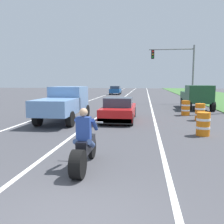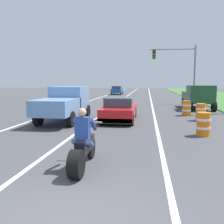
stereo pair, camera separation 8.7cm
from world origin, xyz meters
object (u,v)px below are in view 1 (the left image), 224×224
(motorcycle_with_rider, at_px, (84,147))
(pickup_truck_right_shoulder_dark_green, at_px, (197,96))
(sports_car_red, at_px, (119,110))
(construction_barrel_nearest, at_px, (203,124))
(distant_car_far_ahead, at_px, (115,90))
(pickup_truck_left_lane_light_blue, at_px, (64,102))
(traffic_light_mast_near, at_px, (179,65))
(construction_barrel_far, at_px, (186,108))
(construction_barrel_mid, at_px, (200,112))

(motorcycle_with_rider, xyz_separation_m, pickup_truck_right_shoulder_dark_green, (5.85, 15.05, 0.51))
(sports_car_red, bearing_deg, pickup_truck_right_shoulder_dark_green, 50.38)
(construction_barrel_nearest, bearing_deg, pickup_truck_right_shoulder_dark_green, 80.08)
(motorcycle_with_rider, xyz_separation_m, sports_car_red, (0.04, 8.04, 0.04))
(sports_car_red, bearing_deg, distant_car_far_ahead, 97.32)
(pickup_truck_left_lane_light_blue, relative_size, construction_barrel_nearest, 4.80)
(motorcycle_with_rider, distance_m, distant_car_far_ahead, 36.84)
(traffic_light_mast_near, xyz_separation_m, construction_barrel_nearest, (-1.01, -15.65, -3.50))
(sports_car_red, distance_m, distant_car_far_ahead, 28.85)
(motorcycle_with_rider, distance_m, construction_barrel_far, 11.70)
(construction_barrel_nearest, bearing_deg, traffic_light_mast_near, 86.30)
(sports_car_red, bearing_deg, construction_barrel_nearest, -41.14)
(traffic_light_mast_near, distance_m, construction_barrel_far, 10.00)
(distant_car_far_ahead, bearing_deg, pickup_truck_left_lane_light_blue, -88.84)
(sports_car_red, height_order, pickup_truck_left_lane_light_blue, pickup_truck_left_lane_light_blue)
(sports_car_red, distance_m, construction_barrel_nearest, 5.28)
(pickup_truck_left_lane_light_blue, relative_size, traffic_light_mast_near, 0.80)
(pickup_truck_right_shoulder_dark_green, relative_size, construction_barrel_mid, 4.80)
(pickup_truck_right_shoulder_dark_green, bearing_deg, motorcycle_with_rider, -111.24)
(pickup_truck_left_lane_light_blue, xyz_separation_m, pickup_truck_right_shoulder_dark_green, (8.89, 7.74, 0.00))
(construction_barrel_nearest, height_order, construction_barrel_mid, same)
(motorcycle_with_rider, relative_size, pickup_truck_left_lane_light_blue, 0.46)
(pickup_truck_left_lane_light_blue, bearing_deg, distant_car_far_ahead, 91.16)
(sports_car_red, bearing_deg, motorcycle_with_rider, -90.31)
(motorcycle_with_rider, bearing_deg, pickup_truck_left_lane_light_blue, 112.55)
(construction_barrel_mid, distance_m, construction_barrel_far, 2.19)
(pickup_truck_left_lane_light_blue, distance_m, pickup_truck_right_shoulder_dark_green, 11.78)
(motorcycle_with_rider, relative_size, construction_barrel_far, 2.21)
(traffic_light_mast_near, bearing_deg, sports_car_red, -112.26)
(sports_car_red, xyz_separation_m, traffic_light_mast_near, (4.98, 12.18, 3.37))
(sports_car_red, distance_m, pickup_truck_right_shoulder_dark_green, 9.12)
(traffic_light_mast_near, relative_size, construction_barrel_mid, 6.00)
(construction_barrel_mid, bearing_deg, pickup_truck_left_lane_light_blue, -169.65)
(pickup_truck_right_shoulder_dark_green, bearing_deg, sports_car_red, -129.62)
(construction_barrel_nearest, xyz_separation_m, construction_barrel_far, (0.29, 6.31, 0.00))
(traffic_light_mast_near, height_order, construction_barrel_nearest, traffic_light_mast_near)
(distant_car_far_ahead, bearing_deg, pickup_truck_right_shoulder_dark_green, -66.31)
(construction_barrel_nearest, bearing_deg, construction_barrel_mid, 79.53)
(pickup_truck_left_lane_light_blue, distance_m, construction_barrel_mid, 7.98)
(motorcycle_with_rider, height_order, construction_barrel_mid, motorcycle_with_rider)
(construction_barrel_nearest, bearing_deg, construction_barrel_far, 87.33)
(pickup_truck_left_lane_light_blue, height_order, pickup_truck_right_shoulder_dark_green, same)
(pickup_truck_right_shoulder_dark_green, distance_m, traffic_light_mast_near, 5.98)
(sports_car_red, height_order, distant_car_far_ahead, distant_car_far_ahead)
(construction_barrel_mid, bearing_deg, pickup_truck_right_shoulder_dark_green, 80.44)
(pickup_truck_left_lane_light_blue, bearing_deg, construction_barrel_nearest, -21.27)
(motorcycle_with_rider, xyz_separation_m, construction_barrel_far, (4.31, 10.88, -0.09))
(pickup_truck_right_shoulder_dark_green, relative_size, construction_barrel_nearest, 4.80)
(distant_car_far_ahead, bearing_deg, construction_barrel_nearest, -76.60)
(construction_barrel_far, bearing_deg, distant_car_far_ahead, 107.12)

